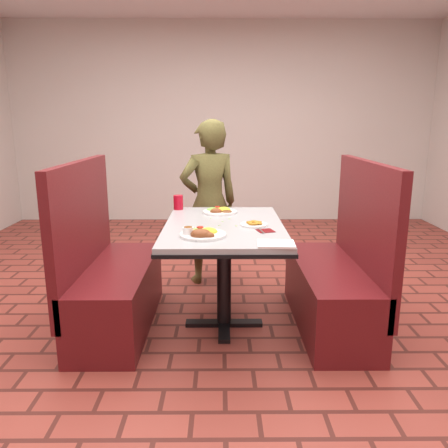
{
  "coord_description": "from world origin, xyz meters",
  "views": [
    {
      "loc": [
        -0.02,
        -2.9,
        1.43
      ],
      "look_at": [
        0.0,
        0.0,
        0.75
      ],
      "focal_mm": 35.0,
      "sensor_mm": 36.0,
      "label": 1
    }
  ],
  "objects": [
    {
      "name": "fork_utensil",
      "position": [
        -0.14,
        -0.4,
        0.76
      ],
      "size": [
        0.06,
        0.13,
        0.0
      ],
      "primitive_type": "cube",
      "rotation": [
        0.0,
        0.0,
        -0.45
      ],
      "color": "silver",
      "rests_on": "dining_table"
    },
    {
      "name": "near_dinner_plate",
      "position": [
        -0.14,
        -0.33,
        0.78
      ],
      "size": [
        0.28,
        0.28,
        0.09
      ],
      "rotation": [
        0.0,
        0.0,
        0.26
      ],
      "color": "white",
      "rests_on": "dining_table"
    },
    {
      "name": "red_tumbler",
      "position": [
        -0.36,
        0.51,
        0.81
      ],
      "size": [
        0.08,
        0.08,
        0.11
      ],
      "primitive_type": "cylinder",
      "color": "red",
      "rests_on": "dining_table"
    },
    {
      "name": "far_dinner_plate",
      "position": [
        -0.03,
        0.38,
        0.77
      ],
      "size": [
        0.26,
        0.26,
        0.07
      ],
      "rotation": [
        0.0,
        0.0,
        0.22
      ],
      "color": "white",
      "rests_on": "dining_table"
    },
    {
      "name": "lettuce_shreds",
      "position": [
        0.04,
        0.06,
        0.75
      ],
      "size": [
        0.28,
        0.32,
        0.0
      ],
      "primitive_type": null,
      "color": "#82B247",
      "rests_on": "dining_table"
    },
    {
      "name": "knife_utensil",
      "position": [
        -0.07,
        -0.34,
        0.76
      ],
      "size": [
        0.03,
        0.18,
        0.0
      ],
      "primitive_type": "cube",
      "rotation": [
        0.0,
        0.0,
        -0.12
      ],
      "color": "silver",
      "rests_on": "dining_table"
    },
    {
      "name": "spoon_utensil",
      "position": [
        0.23,
        -0.2,
        0.76
      ],
      "size": [
        0.03,
        0.14,
        0.0
      ],
      "primitive_type": "cube",
      "rotation": [
        0.0,
        0.0,
        0.17
      ],
      "color": "#BBBBC0",
      "rests_on": "dining_table"
    },
    {
      "name": "diner_person",
      "position": [
        -0.13,
        0.92,
        0.73
      ],
      "size": [
        0.62,
        0.51,
        1.45
      ],
      "primitive_type": "imported",
      "rotation": [
        0.0,
        0.0,
        3.49
      ],
      "color": "brown",
      "rests_on": "ground"
    },
    {
      "name": "paper_napkin",
      "position": [
        0.29,
        -0.52,
        0.76
      ],
      "size": [
        0.22,
        0.17,
        0.01
      ],
      "primitive_type": "cube",
      "rotation": [
        0.0,
        0.0,
        -0.05
      ],
      "color": "white",
      "rests_on": "dining_table"
    },
    {
      "name": "maroon_napkin",
      "position": [
        0.26,
        -0.2,
        0.75
      ],
      "size": [
        0.13,
        0.13,
        0.0
      ],
      "primitive_type": "cube",
      "rotation": [
        0.0,
        0.0,
        0.27
      ],
      "color": "#5D0D10",
      "rests_on": "dining_table"
    },
    {
      "name": "booth_bench_right",
      "position": [
        0.8,
        0.0,
        0.33
      ],
      "size": [
        0.47,
        1.2,
        1.17
      ],
      "color": "maroon",
      "rests_on": "ground"
    },
    {
      "name": "booth_bench_left",
      "position": [
        -0.8,
        0.0,
        0.33
      ],
      "size": [
        0.47,
        1.2,
        1.17
      ],
      "color": "maroon",
      "rests_on": "ground"
    },
    {
      "name": "plantain_plate",
      "position": [
        0.2,
        -0.05,
        0.76
      ],
      "size": [
        0.18,
        0.18,
        0.03
      ],
      "rotation": [
        0.0,
        0.0,
        -0.38
      ],
      "color": "white",
      "rests_on": "dining_table"
    },
    {
      "name": "room",
      "position": [
        0.0,
        0.0,
        1.91
      ],
      "size": [
        7.0,
        7.04,
        2.82
      ],
      "color": "#A04034",
      "rests_on": "ground"
    },
    {
      "name": "dining_table",
      "position": [
        0.0,
        0.0,
        0.65
      ],
      "size": [
        0.81,
        1.21,
        0.75
      ],
      "color": "#A9ABAE",
      "rests_on": "ground"
    }
  ]
}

